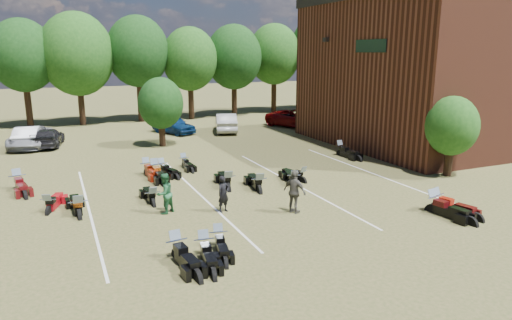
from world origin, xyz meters
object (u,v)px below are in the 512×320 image
car_4 (174,125)px  person_green (165,194)px  motorcycle_3 (219,247)px  motorcycle_7 (49,213)px  motorcycle_14 (19,189)px  person_black (223,194)px  person_grey (295,192)px

car_4 → person_green: size_ratio=2.49×
motorcycle_3 → motorcycle_7: size_ratio=0.94×
motorcycle_14 → person_green: bearing=-59.4°
person_black → motorcycle_7: size_ratio=0.72×
person_green → motorcycle_7: 4.97m
person_black → person_grey: bearing=-46.3°
person_grey → motorcycle_3: 4.64m
car_4 → motorcycle_3: bearing=-124.9°
person_black → motorcycle_14: person_black is taller
motorcycle_3 → motorcycle_7: motorcycle_7 is taller
car_4 → motorcycle_7: car_4 is taller
car_4 → person_green: (-5.12, -19.08, 0.13)m
person_grey → motorcycle_3: bearing=90.5°
person_green → motorcycle_14: (-5.86, 6.42, -0.86)m
person_black → person_grey: 3.00m
person_black → motorcycle_3: 3.71m
car_4 → motorcycle_3: car_4 is taller
person_black → motorcycle_7: (-6.80, 2.79, -0.78)m
person_grey → motorcycle_7: bearing=40.8°
person_green → motorcycle_3: 4.35m
person_black → motorcycle_3: (-1.41, -3.35, -0.78)m
person_black → person_green: bearing=140.9°
motorcycle_7 → motorcycle_14: bearing=-54.4°
person_green → motorcycle_14: size_ratio=0.68×
person_black → motorcycle_3: bearing=-132.3°
person_grey → motorcycle_3: size_ratio=0.90×
car_4 → motorcycle_7: bearing=-143.9°
motorcycle_7 → person_black: bearing=176.1°
motorcycle_3 → motorcycle_14: bearing=133.5°
motorcycle_3 → motorcycle_7: (-5.39, 6.13, 0.00)m
motorcycle_3 → person_grey: bearing=37.0°
person_black → person_green: person_green is taller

